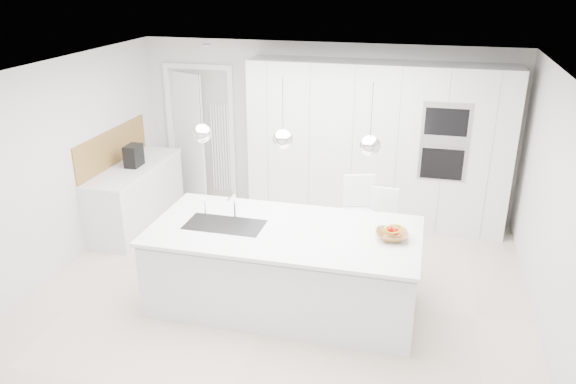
% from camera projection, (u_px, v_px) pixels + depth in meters
% --- Properties ---
extents(floor, '(5.50, 5.50, 0.00)m').
position_uv_depth(floor, '(282.00, 289.00, 6.49)').
color(floor, beige).
rests_on(floor, ground).
extents(wall_back, '(5.50, 0.00, 5.50)m').
position_uv_depth(wall_back, '(324.00, 129.00, 8.27)').
color(wall_back, silver).
rests_on(wall_back, ground).
extents(wall_left, '(0.00, 5.00, 5.00)m').
position_uv_depth(wall_left, '(57.00, 168.00, 6.65)').
color(wall_left, silver).
rests_on(wall_left, ground).
extents(ceiling, '(5.50, 5.50, 0.00)m').
position_uv_depth(ceiling, '(281.00, 72.00, 5.56)').
color(ceiling, white).
rests_on(ceiling, wall_back).
extents(tall_cabinets, '(3.60, 0.60, 2.30)m').
position_uv_depth(tall_cabinets, '(376.00, 145.00, 7.86)').
color(tall_cabinets, silver).
rests_on(tall_cabinets, floor).
extents(oven_stack, '(0.62, 0.04, 1.05)m').
position_uv_depth(oven_stack, '(444.00, 142.00, 7.30)').
color(oven_stack, '#A5A5A8').
rests_on(oven_stack, tall_cabinets).
extents(doorway_frame, '(1.11, 0.08, 2.13)m').
position_uv_depth(doorway_frame, '(201.00, 135.00, 8.77)').
color(doorway_frame, white).
rests_on(doorway_frame, floor).
extents(hallway_door, '(0.76, 0.38, 2.00)m').
position_uv_depth(hallway_door, '(185.00, 136.00, 8.79)').
color(hallway_door, white).
rests_on(hallway_door, floor).
extents(radiator, '(0.32, 0.04, 1.40)m').
position_uv_depth(radiator, '(221.00, 148.00, 8.76)').
color(radiator, white).
rests_on(radiator, floor).
extents(left_base_cabinets, '(0.60, 1.80, 0.86)m').
position_uv_depth(left_base_cabinets, '(136.00, 197.00, 7.97)').
color(left_base_cabinets, silver).
rests_on(left_base_cabinets, floor).
extents(left_worktop, '(0.62, 1.82, 0.04)m').
position_uv_depth(left_worktop, '(133.00, 167.00, 7.80)').
color(left_worktop, white).
rests_on(left_worktop, left_base_cabinets).
extents(oak_backsplash, '(0.02, 1.80, 0.50)m').
position_uv_depth(oak_backsplash, '(112.00, 147.00, 7.76)').
color(oak_backsplash, olive).
rests_on(oak_backsplash, wall_left).
extents(island_base, '(2.80, 1.20, 0.86)m').
position_uv_depth(island_base, '(283.00, 271.00, 6.04)').
color(island_base, silver).
rests_on(island_base, floor).
extents(island_worktop, '(2.84, 1.40, 0.04)m').
position_uv_depth(island_worktop, '(284.00, 231.00, 5.91)').
color(island_worktop, white).
rests_on(island_worktop, island_base).
extents(island_sink, '(0.84, 0.44, 0.18)m').
position_uv_depth(island_sink, '(225.00, 232.00, 6.04)').
color(island_sink, '#3F3F42').
rests_on(island_sink, island_worktop).
extents(island_tap, '(0.02, 0.02, 0.30)m').
position_uv_depth(island_tap, '(235.00, 205.00, 6.12)').
color(island_tap, white).
rests_on(island_tap, island_worktop).
extents(pendant_left, '(0.20, 0.20, 0.20)m').
position_uv_depth(pendant_left, '(202.00, 133.00, 5.68)').
color(pendant_left, white).
rests_on(pendant_left, ceiling).
extents(pendant_mid, '(0.20, 0.20, 0.20)m').
position_uv_depth(pendant_mid, '(283.00, 139.00, 5.49)').
color(pendant_mid, white).
rests_on(pendant_mid, ceiling).
extents(pendant_right, '(0.20, 0.20, 0.20)m').
position_uv_depth(pendant_right, '(370.00, 145.00, 5.30)').
color(pendant_right, white).
rests_on(pendant_right, ceiling).
extents(fruit_bowl, '(0.37, 0.37, 0.08)m').
position_uv_depth(fruit_bowl, '(392.00, 235.00, 5.68)').
color(fruit_bowl, olive).
rests_on(fruit_bowl, island_worktop).
extents(espresso_machine, '(0.19, 0.29, 0.30)m').
position_uv_depth(espresso_machine, '(134.00, 156.00, 7.74)').
color(espresso_machine, black).
rests_on(espresso_machine, left_worktop).
extents(bar_stool_left, '(0.54, 0.64, 1.19)m').
position_uv_depth(bar_stool_left, '(355.00, 227.00, 6.66)').
color(bar_stool_left, white).
rests_on(bar_stool_left, floor).
extents(bar_stool_right, '(0.38, 0.51, 1.07)m').
position_uv_depth(bar_stool_right, '(381.00, 235.00, 6.62)').
color(bar_stool_right, white).
rests_on(bar_stool_right, floor).
extents(apple_a, '(0.07, 0.07, 0.07)m').
position_uv_depth(apple_a, '(396.00, 232.00, 5.70)').
color(apple_a, '#B50F02').
rests_on(apple_a, fruit_bowl).
extents(apple_b, '(0.07, 0.07, 0.07)m').
position_uv_depth(apple_b, '(390.00, 230.00, 5.73)').
color(apple_b, '#B50F02').
rests_on(apple_b, fruit_bowl).
extents(banana_bunch, '(0.23, 0.16, 0.20)m').
position_uv_depth(banana_bunch, '(393.00, 229.00, 5.66)').
color(banana_bunch, gold).
rests_on(banana_bunch, fruit_bowl).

